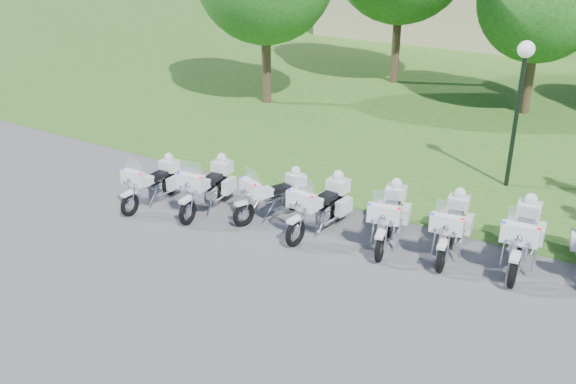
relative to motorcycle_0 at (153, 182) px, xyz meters
The scene contains 11 objects.
ground 4.44m from the motorcycle_0, ahead, with size 100.00×100.00×0.00m, color #4D4D52.
grass_lawn 26.75m from the motorcycle_0, 80.63° to the left, with size 100.00×48.00×0.01m, color #2C611E.
motorcycle_0 is the anchor object (origin of this frame).
motorcycle_1 1.50m from the motorcycle_0, 17.51° to the left, with size 0.92×2.30×1.55m.
motorcycle_2 3.22m from the motorcycle_0, 17.47° to the left, with size 1.20×2.02×1.44m.
motorcycle_3 4.50m from the motorcycle_0, 11.67° to the left, with size 0.90×2.35×1.58m.
motorcycle_4 6.13m from the motorcycle_0, 11.84° to the left, with size 1.08×2.29×1.56m.
motorcycle_5 7.51m from the motorcycle_0, 11.74° to the left, with size 0.94×2.28×1.54m.
motorcycle_6 8.98m from the motorcycle_0, 11.45° to the left, with size 0.95×2.45×1.65m.
lamp_post 9.86m from the motorcycle_0, 38.75° to the left, with size 0.44×0.44×3.97m.
building_west 27.48m from the motorcycle_0, 93.44° to the left, with size 14.56×8.32×4.10m.
Camera 1 is at (6.57, -10.41, 6.98)m, focal length 40.00 mm.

